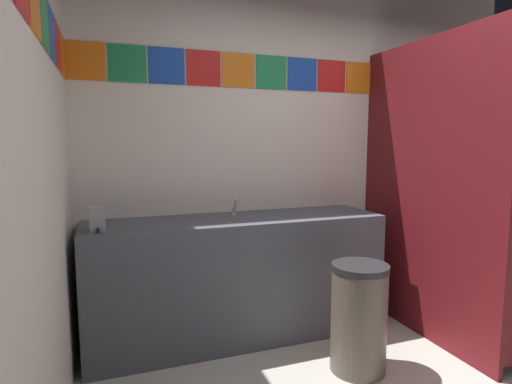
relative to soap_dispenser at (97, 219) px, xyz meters
name	(u,v)px	position (x,y,z in m)	size (l,w,h in m)	color
wall_back	(313,147)	(1.71, 0.48, 0.43)	(3.77, 0.09, 2.78)	silver
vanity_counter	(238,277)	(0.94, 0.16, -0.52)	(2.13, 0.56, 0.89)	#4C515B
faucet_center	(234,209)	(0.94, 0.25, -0.03)	(0.04, 0.10, 0.14)	silver
soap_dispenser	(97,219)	(0.00, 0.00, 0.00)	(0.09, 0.09, 0.16)	gray
stall_divider	(471,194)	(2.41, -0.51, 0.11)	(0.92, 1.40, 2.17)	maroon
toilet	(450,273)	(2.84, 0.05, -0.67)	(0.39, 0.49, 0.74)	white
trash_bin	(359,317)	(1.51, -0.54, -0.63)	(0.35, 0.35, 0.69)	brown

